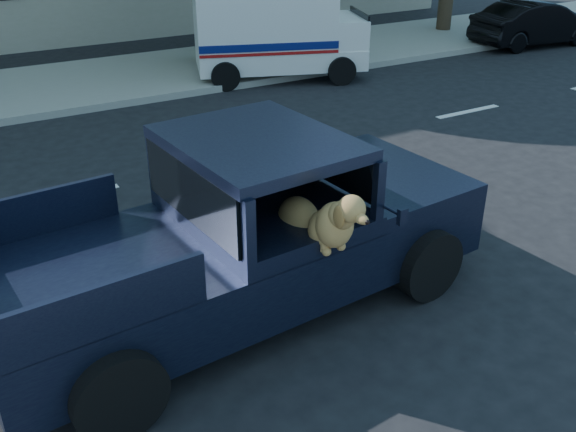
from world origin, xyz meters
name	(u,v)px	position (x,y,z in m)	size (l,w,h in m)	color
ground	(141,317)	(0.00, 0.00, 0.00)	(120.00, 120.00, 0.00)	black
far_sidewalk	(0,95)	(0.00, 9.20, 0.07)	(60.00, 4.00, 0.15)	gray
lane_stripes	(192,170)	(2.00, 3.40, 0.01)	(21.60, 0.14, 0.01)	silver
pickup_truck	(234,257)	(0.94, -0.34, 0.63)	(5.33, 2.79, 1.86)	black
mail_truck	(275,39)	(5.94, 7.66, 0.92)	(4.21, 2.99, 2.10)	silver
parked_sedan	(536,23)	(14.08, 7.02, 0.63)	(3.82, 1.33, 1.26)	black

